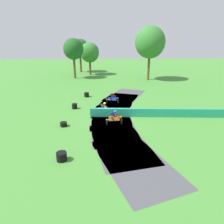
{
  "coord_description": "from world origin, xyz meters",
  "views": [
    {
      "loc": [
        -0.88,
        -20.3,
        7.9
      ],
      "look_at": [
        0.0,
        -1.1,
        0.9
      ],
      "focal_mm": 33.3,
      "sensor_mm": 36.0,
      "label": 1
    }
  ],
  "objects_px": {
    "motorcycle_trailing_orange": "(115,118)",
    "tire_stack_mid_a": "(75,106)",
    "motorcycle_lead_blue": "(113,98)",
    "tire_stack_far": "(62,156)",
    "motorcycle_chase_white": "(104,109)",
    "tire_stack_mid_b": "(64,124)",
    "tire_stack_near": "(87,95)"
  },
  "relations": [
    {
      "from": "motorcycle_trailing_orange",
      "to": "tire_stack_mid_a",
      "type": "bearing_deg",
      "value": 132.79
    },
    {
      "from": "motorcycle_lead_blue",
      "to": "tire_stack_far",
      "type": "distance_m",
      "value": 13.25
    },
    {
      "from": "tire_stack_mid_a",
      "to": "motorcycle_trailing_orange",
      "type": "bearing_deg",
      "value": -47.21
    },
    {
      "from": "motorcycle_trailing_orange",
      "to": "tire_stack_far",
      "type": "distance_m",
      "value": 7.21
    },
    {
      "from": "motorcycle_chase_white",
      "to": "tire_stack_mid_b",
      "type": "height_order",
      "value": "motorcycle_chase_white"
    },
    {
      "from": "motorcycle_chase_white",
      "to": "tire_stack_far",
      "type": "distance_m",
      "value": 9.12
    },
    {
      "from": "motorcycle_lead_blue",
      "to": "tire_stack_far",
      "type": "bearing_deg",
      "value": -108.13
    },
    {
      "from": "motorcycle_lead_blue",
      "to": "tire_stack_mid_a",
      "type": "height_order",
      "value": "motorcycle_lead_blue"
    },
    {
      "from": "tire_stack_near",
      "to": "tire_stack_mid_b",
      "type": "relative_size",
      "value": 1.06
    },
    {
      "from": "motorcycle_trailing_orange",
      "to": "tire_stack_mid_b",
      "type": "relative_size",
      "value": 2.65
    },
    {
      "from": "motorcycle_trailing_orange",
      "to": "tire_stack_mid_b",
      "type": "bearing_deg",
      "value": -176.64
    },
    {
      "from": "motorcycle_trailing_orange",
      "to": "tire_stack_near",
      "type": "xyz_separation_m",
      "value": [
        -3.36,
        9.74,
        -0.35
      ]
    },
    {
      "from": "motorcycle_trailing_orange",
      "to": "tire_stack_mid_a",
      "type": "height_order",
      "value": "motorcycle_trailing_orange"
    },
    {
      "from": "tire_stack_far",
      "to": "motorcycle_lead_blue",
      "type": "bearing_deg",
      "value": 71.87
    },
    {
      "from": "tire_stack_far",
      "to": "tire_stack_near",
      "type": "bearing_deg",
      "value": 87.87
    },
    {
      "from": "tire_stack_mid_b",
      "to": "tire_stack_near",
      "type": "bearing_deg",
      "value": 81.78
    },
    {
      "from": "motorcycle_lead_blue",
      "to": "tire_stack_far",
      "type": "height_order",
      "value": "motorcycle_lead_blue"
    },
    {
      "from": "tire_stack_mid_b",
      "to": "tire_stack_far",
      "type": "distance_m",
      "value": 5.8
    },
    {
      "from": "tire_stack_far",
      "to": "motorcycle_chase_white",
      "type": "bearing_deg",
      "value": 71.21
    },
    {
      "from": "motorcycle_lead_blue",
      "to": "motorcycle_chase_white",
      "type": "height_order",
      "value": "motorcycle_lead_blue"
    },
    {
      "from": "motorcycle_lead_blue",
      "to": "tire_stack_mid_b",
      "type": "xyz_separation_m",
      "value": [
        -4.98,
        -6.85,
        -0.45
      ]
    },
    {
      "from": "tire_stack_mid_a",
      "to": "motorcycle_lead_blue",
      "type": "bearing_deg",
      "value": 21.57
    },
    {
      "from": "tire_stack_near",
      "to": "tire_stack_far",
      "type": "distance_m",
      "value": 15.77
    },
    {
      "from": "tire_stack_near",
      "to": "tire_stack_mid_a",
      "type": "bearing_deg",
      "value": -101.88
    },
    {
      "from": "tire_stack_near",
      "to": "tire_stack_mid_b",
      "type": "bearing_deg",
      "value": -98.22
    },
    {
      "from": "motorcycle_lead_blue",
      "to": "motorcycle_trailing_orange",
      "type": "xyz_separation_m",
      "value": [
        -0.18,
        -6.57,
        -0.0
      ]
    },
    {
      "from": "motorcycle_chase_white",
      "to": "tire_stack_far",
      "type": "relative_size",
      "value": 2.43
    },
    {
      "from": "motorcycle_trailing_orange",
      "to": "tire_stack_far",
      "type": "height_order",
      "value": "motorcycle_trailing_orange"
    },
    {
      "from": "motorcycle_chase_white",
      "to": "tire_stack_near",
      "type": "xyz_separation_m",
      "value": [
        -2.35,
        7.13,
        -0.34
      ]
    },
    {
      "from": "motorcycle_lead_blue",
      "to": "tire_stack_mid_b",
      "type": "distance_m",
      "value": 8.49
    },
    {
      "from": "motorcycle_chase_white",
      "to": "tire_stack_far",
      "type": "bearing_deg",
      "value": -108.79
    },
    {
      "from": "motorcycle_chase_white",
      "to": "tire_stack_mid_a",
      "type": "bearing_deg",
      "value": 147.68
    }
  ]
}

